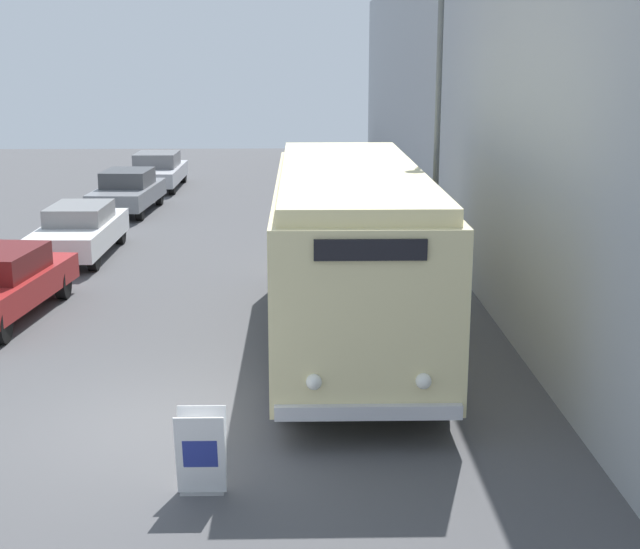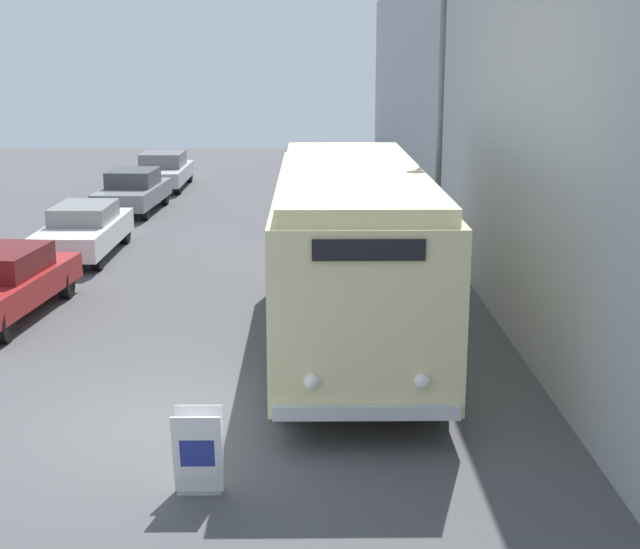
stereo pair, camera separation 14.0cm
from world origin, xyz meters
TOP-DOWN VIEW (x-y plane):
  - ground_plane at (0.00, 0.00)m, footprint 80.00×80.00m
  - building_wall_right at (6.23, 10.00)m, footprint 0.30×60.00m
  - vintage_bus at (3.04, 3.86)m, footprint 2.67×9.74m
  - sign_board at (0.90, -2.06)m, footprint 0.60×0.40m
  - streetlamp at (4.93, 6.04)m, footprint 0.36×0.36m
  - parked_car_mid at (-3.78, 11.40)m, footprint 1.75×4.71m
  - parked_car_far at (-3.81, 18.38)m, footprint 2.01×4.58m
  - parked_car_distant at (-3.69, 24.10)m, footprint 1.93×4.80m

SIDE VIEW (x-z plane):
  - ground_plane at x=0.00m, z-range 0.00..0.00m
  - sign_board at x=0.90m, z-range -0.02..1.05m
  - parked_car_mid at x=-3.78m, z-range 0.02..1.41m
  - parked_car_distant at x=-3.69m, z-range 0.01..1.45m
  - parked_car_far at x=-3.81m, z-range 0.02..1.46m
  - vintage_bus at x=3.04m, z-range 0.20..3.52m
  - building_wall_right at x=6.23m, z-range 0.00..8.20m
  - streetlamp at x=4.93m, z-range 1.01..8.47m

